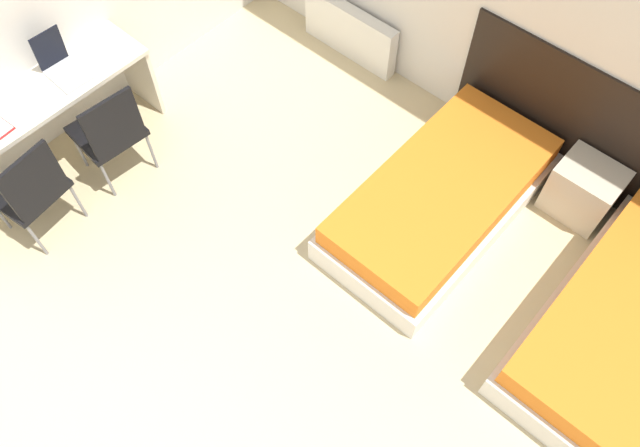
{
  "coord_description": "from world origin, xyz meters",
  "views": [
    {
      "loc": [
        1.5,
        0.72,
        4.19
      ],
      "look_at": [
        0.0,
        2.4,
        0.55
      ],
      "focal_mm": 35.0,
      "sensor_mm": 36.0,
      "label": 1
    }
  ],
  "objects_px": {
    "laptop": "(61,66)",
    "chair_near_notebook": "(29,188)",
    "bed_near_door": "(626,325)",
    "nightstand": "(583,190)",
    "bed_near_window": "(441,199)",
    "chair_near_laptop": "(109,130)"
  },
  "relations": [
    {
      "from": "laptop",
      "to": "chair_near_notebook",
      "type": "bearing_deg",
      "value": -54.22
    },
    {
      "from": "bed_near_door",
      "to": "nightstand",
      "type": "distance_m",
      "value": 1.1
    },
    {
      "from": "bed_near_window",
      "to": "laptop",
      "type": "height_order",
      "value": "laptop"
    },
    {
      "from": "bed_near_door",
      "to": "chair_near_laptop",
      "type": "xyz_separation_m",
      "value": [
        -3.73,
        -1.37,
        0.32
      ]
    },
    {
      "from": "chair_near_notebook",
      "to": "laptop",
      "type": "distance_m",
      "value": 0.97
    },
    {
      "from": "chair_near_laptop",
      "to": "chair_near_notebook",
      "type": "distance_m",
      "value": 0.72
    },
    {
      "from": "bed_near_door",
      "to": "nightstand",
      "type": "relative_size",
      "value": 4.08
    },
    {
      "from": "bed_near_window",
      "to": "chair_near_laptop",
      "type": "bearing_deg",
      "value": -147.73
    },
    {
      "from": "nightstand",
      "to": "bed_near_door",
      "type": "bearing_deg",
      "value": -45.23
    },
    {
      "from": "chair_near_laptop",
      "to": "chair_near_notebook",
      "type": "xyz_separation_m",
      "value": [
        -0.0,
        -0.72,
        0.0
      ]
    },
    {
      "from": "bed_near_door",
      "to": "chair_near_notebook",
      "type": "height_order",
      "value": "chair_near_notebook"
    },
    {
      "from": "bed_near_door",
      "to": "laptop",
      "type": "distance_m",
      "value": 4.48
    },
    {
      "from": "bed_near_door",
      "to": "laptop",
      "type": "relative_size",
      "value": 5.62
    },
    {
      "from": "nightstand",
      "to": "laptop",
      "type": "xyz_separation_m",
      "value": [
        -3.47,
        -2.1,
        0.58
      ]
    },
    {
      "from": "nightstand",
      "to": "laptop",
      "type": "relative_size",
      "value": 1.38
    },
    {
      "from": "chair_near_laptop",
      "to": "chair_near_notebook",
      "type": "bearing_deg",
      "value": -85.05
    },
    {
      "from": "nightstand",
      "to": "chair_near_laptop",
      "type": "height_order",
      "value": "chair_near_laptop"
    },
    {
      "from": "nightstand",
      "to": "chair_near_notebook",
      "type": "bearing_deg",
      "value": -135.75
    },
    {
      "from": "nightstand",
      "to": "laptop",
      "type": "height_order",
      "value": "laptop"
    },
    {
      "from": "bed_near_door",
      "to": "nightstand",
      "type": "bearing_deg",
      "value": 134.77
    },
    {
      "from": "bed_near_door",
      "to": "chair_near_laptop",
      "type": "relative_size",
      "value": 2.05
    },
    {
      "from": "chair_near_laptop",
      "to": "bed_near_window",
      "type": "bearing_deg",
      "value": 37.24
    }
  ]
}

